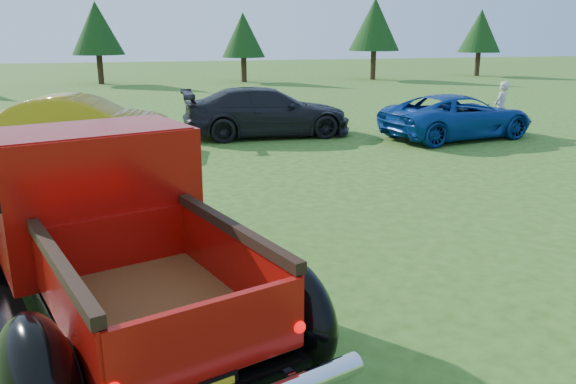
{
  "coord_description": "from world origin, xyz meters",
  "views": [
    {
      "loc": [
        -1.79,
        -6.89,
        3.08
      ],
      "look_at": [
        0.28,
        0.2,
        0.99
      ],
      "focal_mm": 35.0,
      "sensor_mm": 36.0,
      "label": 1
    }
  ],
  "objects_px": {
    "tree_mid_right": "(243,35)",
    "show_car_grey": "(267,112)",
    "show_car_blue": "(458,116)",
    "spectator": "(501,108)",
    "show_car_yellow": "(82,124)",
    "tree_far_east": "(480,31)",
    "tree_mid_left": "(97,28)",
    "tree_east": "(375,25)",
    "pickup_truck": "(98,225)"
  },
  "relations": [
    {
      "from": "pickup_truck",
      "to": "show_car_blue",
      "type": "relative_size",
      "value": 1.26
    },
    {
      "from": "tree_east",
      "to": "show_car_yellow",
      "type": "distance_m",
      "value": 27.4
    },
    {
      "from": "tree_east",
      "to": "spectator",
      "type": "distance_m",
      "value": 22.08
    },
    {
      "from": "pickup_truck",
      "to": "spectator",
      "type": "height_order",
      "value": "pickup_truck"
    },
    {
      "from": "tree_mid_left",
      "to": "show_car_grey",
      "type": "height_order",
      "value": "tree_mid_left"
    },
    {
      "from": "tree_east",
      "to": "show_car_blue",
      "type": "distance_m",
      "value": 22.88
    },
    {
      "from": "tree_far_east",
      "to": "show_car_yellow",
      "type": "relative_size",
      "value": 1.04
    },
    {
      "from": "tree_mid_left",
      "to": "show_car_blue",
      "type": "distance_m",
      "value": 25.65
    },
    {
      "from": "spectator",
      "to": "tree_far_east",
      "type": "bearing_deg",
      "value": -152.93
    },
    {
      "from": "pickup_truck",
      "to": "spectator",
      "type": "relative_size",
      "value": 3.67
    },
    {
      "from": "spectator",
      "to": "show_car_blue",
      "type": "bearing_deg",
      "value": -19.86
    },
    {
      "from": "show_car_grey",
      "to": "spectator",
      "type": "xyz_separation_m",
      "value": [
        7.2,
        -1.65,
        0.07
      ]
    },
    {
      "from": "show_car_grey",
      "to": "show_car_blue",
      "type": "height_order",
      "value": "show_car_grey"
    },
    {
      "from": "tree_east",
      "to": "spectator",
      "type": "xyz_separation_m",
      "value": [
        -5.34,
        -21.23,
        -2.83
      ]
    },
    {
      "from": "tree_mid_right",
      "to": "pickup_truck",
      "type": "bearing_deg",
      "value": -104.98
    },
    {
      "from": "tree_mid_left",
      "to": "show_car_yellow",
      "type": "distance_m",
      "value": 22.21
    },
    {
      "from": "show_car_blue",
      "to": "spectator",
      "type": "distance_m",
      "value": 1.77
    },
    {
      "from": "tree_far_east",
      "to": "pickup_truck",
      "type": "distance_m",
      "value": 40.64
    },
    {
      "from": "pickup_truck",
      "to": "show_car_yellow",
      "type": "bearing_deg",
      "value": 77.5
    },
    {
      "from": "show_car_blue",
      "to": "spectator",
      "type": "relative_size",
      "value": 2.9
    },
    {
      "from": "show_car_grey",
      "to": "tree_east",
      "type": "bearing_deg",
      "value": -29.39
    },
    {
      "from": "tree_mid_right",
      "to": "pickup_truck",
      "type": "xyz_separation_m",
      "value": [
        -8.16,
        -30.52,
        -1.97
      ]
    },
    {
      "from": "tree_east",
      "to": "show_car_yellow",
      "type": "relative_size",
      "value": 1.18
    },
    {
      "from": "tree_mid_left",
      "to": "show_car_grey",
      "type": "relative_size",
      "value": 0.97
    },
    {
      "from": "tree_mid_left",
      "to": "tree_far_east",
      "type": "height_order",
      "value": "tree_mid_left"
    },
    {
      "from": "pickup_truck",
      "to": "show_car_blue",
      "type": "distance_m",
      "value": 13.18
    },
    {
      "from": "tree_far_east",
      "to": "show_car_blue",
      "type": "bearing_deg",
      "value": -125.49
    },
    {
      "from": "tree_mid_right",
      "to": "show_car_grey",
      "type": "distance_m",
      "value": 20.51
    },
    {
      "from": "pickup_truck",
      "to": "show_car_grey",
      "type": "xyz_separation_m",
      "value": [
        4.62,
        10.44,
        -0.25
      ]
    },
    {
      "from": "show_car_yellow",
      "to": "show_car_grey",
      "type": "relative_size",
      "value": 0.89
    },
    {
      "from": "show_car_yellow",
      "to": "tree_mid_left",
      "type": "bearing_deg",
      "value": 12.25
    },
    {
      "from": "tree_far_east",
      "to": "show_car_grey",
      "type": "bearing_deg",
      "value": -136.31
    },
    {
      "from": "show_car_yellow",
      "to": "tree_far_east",
      "type": "bearing_deg",
      "value": -39.32
    },
    {
      "from": "tree_far_east",
      "to": "show_car_yellow",
      "type": "height_order",
      "value": "tree_far_east"
    },
    {
      "from": "tree_mid_right",
      "to": "tree_east",
      "type": "distance_m",
      "value": 9.04
    },
    {
      "from": "tree_east",
      "to": "spectator",
      "type": "height_order",
      "value": "tree_east"
    },
    {
      "from": "tree_mid_left",
      "to": "tree_mid_right",
      "type": "height_order",
      "value": "tree_mid_left"
    },
    {
      "from": "tree_far_east",
      "to": "tree_east",
      "type": "bearing_deg",
      "value": -173.66
    },
    {
      "from": "tree_mid_right",
      "to": "show_car_yellow",
      "type": "bearing_deg",
      "value": -112.89
    },
    {
      "from": "show_car_grey",
      "to": "spectator",
      "type": "bearing_deg",
      "value": -99.68
    },
    {
      "from": "show_car_yellow",
      "to": "spectator",
      "type": "distance_m",
      "value": 12.57
    },
    {
      "from": "tree_far_east",
      "to": "spectator",
      "type": "xyz_separation_m",
      "value": [
        -14.34,
        -22.23,
        -2.42
      ]
    },
    {
      "from": "tree_east",
      "to": "tree_mid_right",
      "type": "bearing_deg",
      "value": 176.82
    },
    {
      "from": "tree_mid_left",
      "to": "spectator",
      "type": "xyz_separation_m",
      "value": [
        12.66,
        -22.73,
        -2.56
      ]
    },
    {
      "from": "tree_east",
      "to": "tree_far_east",
      "type": "xyz_separation_m",
      "value": [
        9.0,
        1.0,
        -0.41
      ]
    },
    {
      "from": "tree_mid_left",
      "to": "tree_mid_right",
      "type": "distance_m",
      "value": 9.06
    },
    {
      "from": "tree_east",
      "to": "pickup_truck",
      "type": "distance_m",
      "value": 34.68
    },
    {
      "from": "pickup_truck",
      "to": "tree_east",
      "type": "bearing_deg",
      "value": 43.35
    },
    {
      "from": "tree_far_east",
      "to": "show_car_yellow",
      "type": "xyz_separation_m",
      "value": [
        -26.89,
        -21.55,
        -2.49
      ]
    },
    {
      "from": "tree_mid_right",
      "to": "show_car_yellow",
      "type": "xyz_separation_m",
      "value": [
        -8.89,
        -21.05,
        -2.21
      ]
    }
  ]
}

